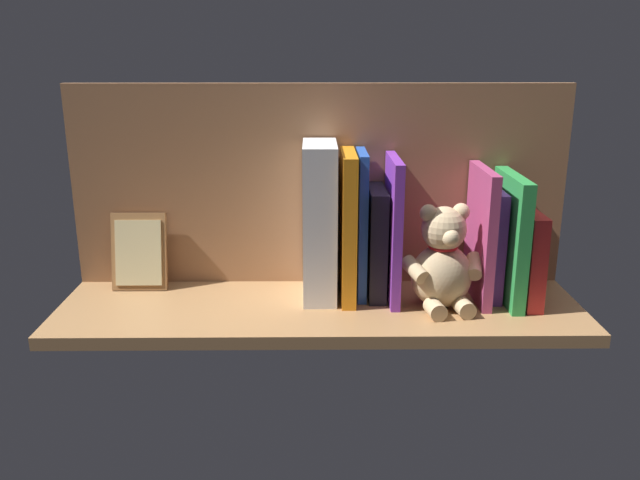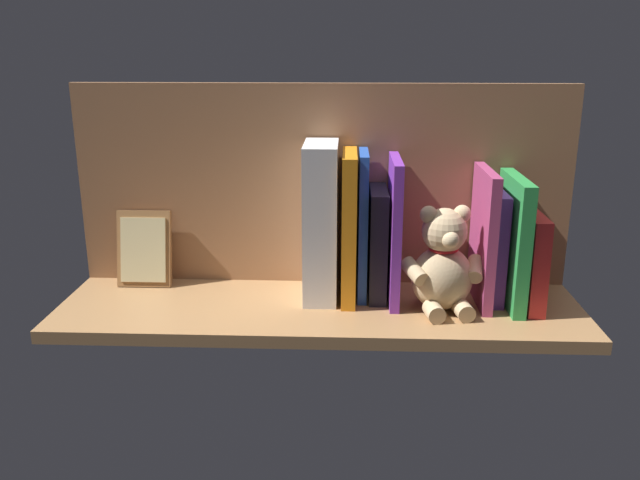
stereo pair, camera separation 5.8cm
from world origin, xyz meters
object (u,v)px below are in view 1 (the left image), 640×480
book_0 (524,254)px  teddy_bear (443,263)px  picture_frame_leaning (139,252)px  dictionary_thick_white (322,222)px

book_0 → teddy_bear: size_ratio=0.90×
book_0 → teddy_bear: bearing=15.2°
teddy_bear → book_0: bearing=-173.7°
teddy_bear → picture_frame_leaning: size_ratio=1.28×
picture_frame_leaning → teddy_bear: bearing=169.7°
teddy_bear → picture_frame_leaning: 55.25cm
book_0 → dictionary_thick_white: size_ratio=0.60×
book_0 → picture_frame_leaning: book_0 is taller
book_0 → dictionary_thick_white: 36.32cm
book_0 → teddy_bear: (15.28, 4.15, -0.20)cm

